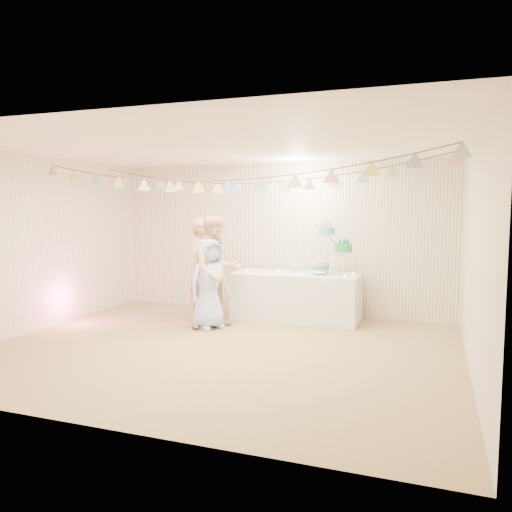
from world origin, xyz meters
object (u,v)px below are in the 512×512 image
(person_child, at_px, (209,283))
(person_adult_a, at_px, (203,269))
(person_adult_b, at_px, (217,272))
(cake_stand, at_px, (331,251))
(table, at_px, (296,296))

(person_child, bearing_deg, person_adult_a, 66.11)
(person_adult_a, height_order, person_adult_b, person_adult_b)
(cake_stand, xyz_separation_m, person_adult_b, (-1.56, -0.96, -0.28))
(cake_stand, height_order, person_adult_a, person_adult_a)
(table, distance_m, person_child, 1.52)
(person_adult_a, relative_size, person_child, 1.21)
(person_adult_b, bearing_deg, table, -8.39)
(person_adult_a, xyz_separation_m, person_child, (0.37, -0.55, -0.14))
(cake_stand, bearing_deg, table, -174.81)
(table, xyz_separation_m, cake_stand, (0.55, 0.05, 0.76))
(cake_stand, bearing_deg, person_adult_a, -165.76)
(person_adult_b, height_order, person_child, person_adult_b)
(person_adult_a, distance_m, person_adult_b, 0.64)
(person_adult_b, bearing_deg, person_child, 178.81)
(table, height_order, person_adult_a, person_adult_a)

